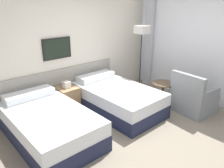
# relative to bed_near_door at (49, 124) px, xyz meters

# --- Properties ---
(ground_plane) EXTENTS (16.00, 16.00, 0.00)m
(ground_plane) POSITION_rel_bed_near_door_xyz_m (1.35, -1.00, -0.27)
(ground_plane) COLOR slate
(wall_headboard) EXTENTS (10.00, 0.10, 2.70)m
(wall_headboard) POSITION_rel_bed_near_door_xyz_m (1.31, 1.03, 1.02)
(wall_headboard) COLOR beige
(wall_headboard) RESTS_ON ground_plane
(wall_window) EXTENTS (0.21, 4.50, 2.70)m
(wall_window) POSITION_rel_bed_near_door_xyz_m (3.51, -1.14, 1.07)
(wall_window) COLOR white
(wall_window) RESTS_ON ground_plane
(bed_near_door) EXTENTS (1.14, 1.95, 0.65)m
(bed_near_door) POSITION_rel_bed_near_door_xyz_m (0.00, 0.00, 0.00)
(bed_near_door) COLOR #1E233D
(bed_near_door) RESTS_ON ground_plane
(bed_near_window) EXTENTS (1.14, 1.95, 0.65)m
(bed_near_window) POSITION_rel_bed_near_door_xyz_m (1.60, 0.00, 0.00)
(bed_near_window) COLOR #1E233D
(bed_near_window) RESTS_ON ground_plane
(nightstand) EXTENTS (0.41, 0.43, 0.67)m
(nightstand) POSITION_rel_bed_near_door_xyz_m (0.80, 0.70, 0.00)
(nightstand) COLOR #9E7A51
(nightstand) RESTS_ON ground_plane
(floor_lamp) EXTENTS (0.29, 0.29, 1.70)m
(floor_lamp) POSITION_rel_bed_near_door_xyz_m (2.83, 0.42, 1.20)
(floor_lamp) COLOR black
(floor_lamp) RESTS_ON ground_plane
(side_table) EXTENTS (0.50, 0.50, 0.54)m
(side_table) POSITION_rel_bed_near_door_xyz_m (2.54, -0.52, 0.11)
(side_table) COLOR brown
(side_table) RESTS_ON ground_plane
(armchair) EXTENTS (0.79, 0.83, 0.89)m
(armchair) POSITION_rel_bed_near_door_xyz_m (2.76, -1.15, 0.01)
(armchair) COLOR gray
(armchair) RESTS_ON ground_plane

